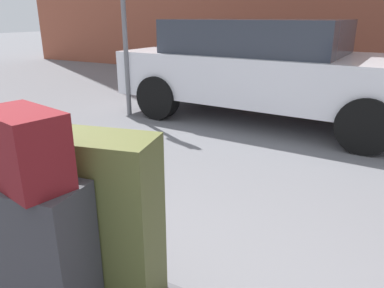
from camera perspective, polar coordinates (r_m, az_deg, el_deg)
name	(u,v)px	position (r m, az deg, el deg)	size (l,w,h in m)	color
suitcase_charcoal_rear_right	(42,261)	(1.47, -22.30, -16.47)	(0.35, 0.21, 0.60)	#2D2D33
suitcase_olive_rear_left	(106,222)	(1.52, -13.27, -11.78)	(0.42, 0.23, 0.72)	#4C5128
suitcase_navy_front_right	(0,208)	(1.85, -27.77, -8.81)	(0.34, 0.24, 0.65)	#191E47
duffel_bag_maroon_topmost_pile	(24,149)	(1.28, -24.69, -0.71)	(0.30, 0.18, 0.25)	maroon
parked_car	(267,67)	(5.53, 11.67, 11.62)	(4.39, 2.10, 1.42)	silver
no_parking_sign	(124,13)	(5.65, -10.61, 19.41)	(0.49, 0.11, 2.43)	slate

